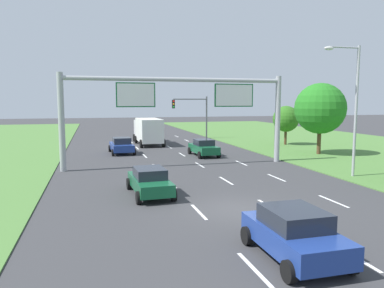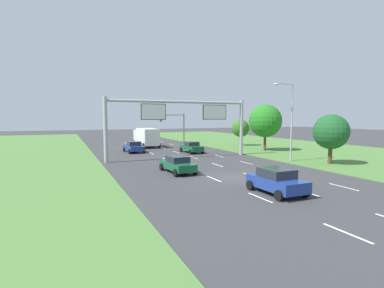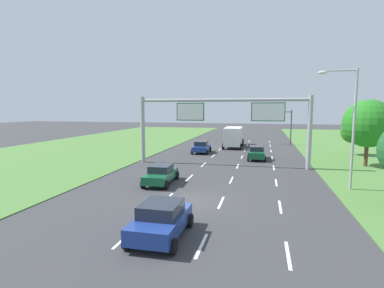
% 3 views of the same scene
% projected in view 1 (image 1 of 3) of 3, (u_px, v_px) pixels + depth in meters
% --- Properties ---
extents(ground_plane, '(200.00, 200.00, 0.00)m').
position_uv_depth(ground_plane, '(235.00, 209.00, 17.35)').
color(ground_plane, '#38383A').
extents(lane_dashes_inner_left, '(0.14, 56.40, 0.01)m').
position_uv_depth(lane_dashes_inner_left, '(163.00, 174.00, 25.55)').
color(lane_dashes_inner_left, white).
rests_on(lane_dashes_inner_left, ground_plane).
extents(lane_dashes_inner_right, '(0.14, 56.40, 0.01)m').
position_uv_depth(lane_dashes_inner_right, '(211.00, 172.00, 26.44)').
color(lane_dashes_inner_right, white).
rests_on(lane_dashes_inner_right, ground_plane).
extents(lane_dashes_slip, '(0.14, 56.40, 0.01)m').
position_uv_depth(lane_dashes_slip, '(257.00, 170.00, 27.34)').
color(lane_dashes_slip, white).
rests_on(lane_dashes_slip, ground_plane).
extents(car_near_red, '(2.23, 3.97, 1.60)m').
position_uv_depth(car_near_red, '(294.00, 233.00, 11.86)').
color(car_near_red, navy).
rests_on(car_near_red, ground_plane).
extents(car_lead_silver, '(2.16, 4.45, 1.46)m').
position_uv_depth(car_lead_silver, '(150.00, 181.00, 19.89)').
color(car_lead_silver, '#145633').
rests_on(car_lead_silver, ground_plane).
extents(car_mid_lane, '(2.34, 4.31, 1.54)m').
position_uv_depth(car_mid_lane, '(122.00, 145.00, 35.73)').
color(car_mid_lane, navy).
rests_on(car_mid_lane, ground_plane).
extents(car_far_ahead, '(2.10, 4.25, 1.52)m').
position_uv_depth(car_far_ahead, '(204.00, 148.00, 34.14)').
color(car_far_ahead, '#145633').
rests_on(car_far_ahead, ground_plane).
extents(box_truck, '(2.76, 8.06, 3.01)m').
position_uv_depth(box_truck, '(148.00, 130.00, 43.29)').
color(box_truck, silver).
rests_on(box_truck, ground_plane).
extents(sign_gantry, '(17.24, 0.44, 7.00)m').
position_uv_depth(sign_gantry, '(180.00, 102.00, 28.39)').
color(sign_gantry, '#9EA0A5').
rests_on(sign_gantry, ground_plane).
extents(traffic_light_mast, '(4.76, 0.49, 5.60)m').
position_uv_depth(traffic_light_mast, '(193.00, 110.00, 49.11)').
color(traffic_light_mast, '#47494F').
rests_on(traffic_light_mast, ground_plane).
extents(street_lamp, '(2.61, 0.32, 8.50)m').
position_uv_depth(street_lamp, '(351.00, 100.00, 24.07)').
color(street_lamp, '#9EA0A5').
rests_on(street_lamp, ground_plane).
extents(roadside_tree_mid, '(4.70, 4.70, 6.66)m').
position_uv_depth(roadside_tree_mid, '(320.00, 109.00, 34.59)').
color(roadside_tree_mid, '#513823').
rests_on(roadside_tree_mid, ground_plane).
extents(roadside_tree_far, '(2.95, 2.95, 4.46)m').
position_uv_depth(roadside_tree_far, '(286.00, 119.00, 42.35)').
color(roadside_tree_far, '#513823').
rests_on(roadside_tree_far, ground_plane).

